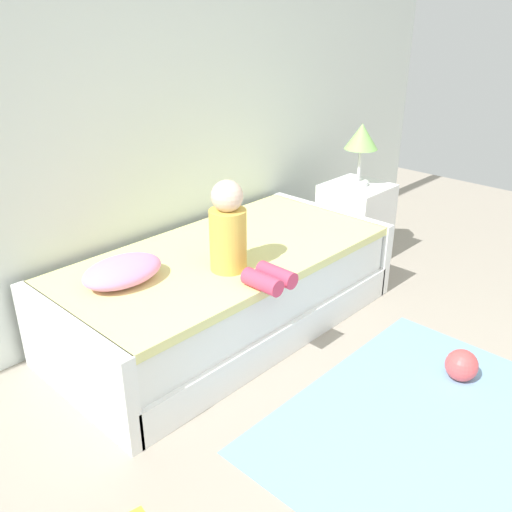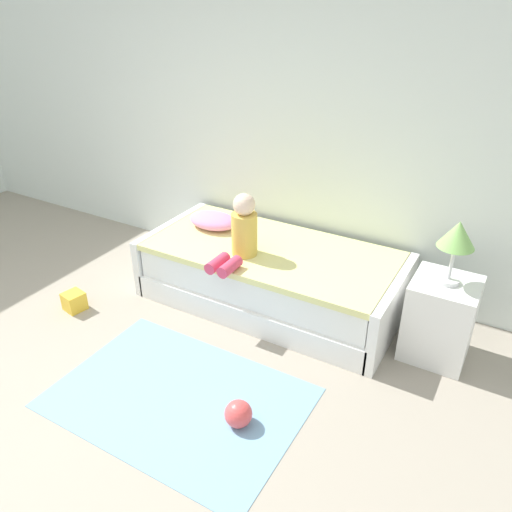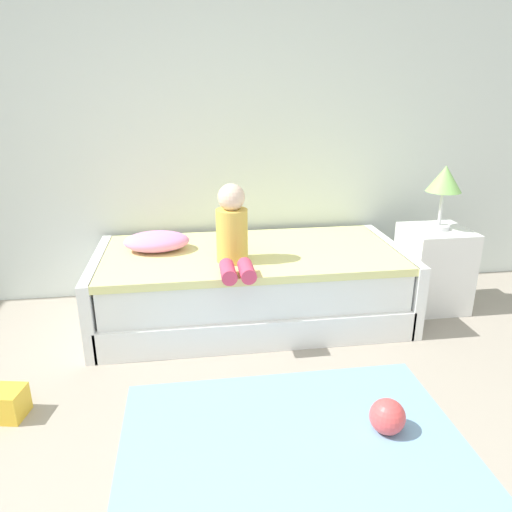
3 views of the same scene
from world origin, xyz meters
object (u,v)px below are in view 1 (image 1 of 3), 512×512
(table_lamp, at_px, (361,140))
(toy_ball, at_px, (462,365))
(nightstand, at_px, (355,223))
(pillow, at_px, (123,271))
(bed, at_px, (226,290))
(child_figure, at_px, (234,236))

(table_lamp, xyz_separation_m, toy_ball, (-0.87, -1.29, -0.85))
(nightstand, bearing_deg, pillow, 176.93)
(bed, height_order, nightstand, nightstand)
(bed, bearing_deg, toy_ball, -69.69)
(bed, xyz_separation_m, child_figure, (-0.14, -0.23, 0.46))
(pillow, relative_size, toy_ball, 2.58)
(table_lamp, distance_m, toy_ball, 1.77)
(bed, relative_size, child_figure, 4.14)
(bed, relative_size, nightstand, 3.52)
(table_lamp, relative_size, toy_ball, 2.64)
(pillow, bearing_deg, child_figure, -33.89)
(child_figure, distance_m, pillow, 0.61)
(bed, relative_size, toy_ball, 12.37)
(table_lamp, distance_m, child_figure, 1.53)
(bed, relative_size, pillow, 4.80)
(nightstand, height_order, child_figure, child_figure)
(toy_ball, bearing_deg, bed, 110.31)
(bed, bearing_deg, child_figure, -122.10)
(pillow, bearing_deg, nightstand, -3.07)
(child_figure, bearing_deg, pillow, 146.11)
(nightstand, height_order, toy_ball, nightstand)
(nightstand, xyz_separation_m, toy_ball, (-0.87, -1.29, -0.21))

